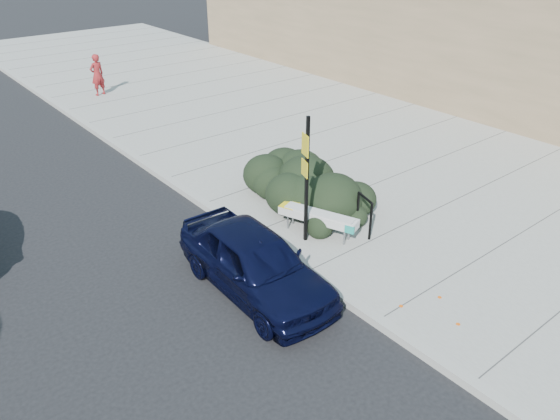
{
  "coord_description": "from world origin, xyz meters",
  "views": [
    {
      "loc": [
        -6.43,
        -6.97,
        6.71
      ],
      "look_at": [
        0.26,
        1.25,
        1.0
      ],
      "focal_mm": 35.0,
      "sensor_mm": 36.0,
      "label": 1
    }
  ],
  "objects_px": {
    "sign_post": "(306,174)",
    "sedan_navy": "(255,262)",
    "bench": "(318,217)",
    "bike_rack": "(364,212)",
    "pedestrian": "(97,75)"
  },
  "relations": [
    {
      "from": "sedan_navy",
      "to": "sign_post",
      "type": "bearing_deg",
      "value": 20.75
    },
    {
      "from": "sign_post",
      "to": "sedan_navy",
      "type": "height_order",
      "value": "sign_post"
    },
    {
      "from": "bench",
      "to": "pedestrian",
      "type": "bearing_deg",
      "value": 66.35
    },
    {
      "from": "bench",
      "to": "sign_post",
      "type": "xyz_separation_m",
      "value": [
        -0.4,
        -0.0,
        1.2
      ]
    },
    {
      "from": "bench",
      "to": "sign_post",
      "type": "bearing_deg",
      "value": 159.42
    },
    {
      "from": "sign_post",
      "to": "pedestrian",
      "type": "distance_m",
      "value": 14.18
    },
    {
      "from": "bike_rack",
      "to": "sedan_navy",
      "type": "height_order",
      "value": "sedan_navy"
    },
    {
      "from": "sign_post",
      "to": "pedestrian",
      "type": "xyz_separation_m",
      "value": [
        1.07,
        14.11,
        -0.82
      ]
    },
    {
      "from": "pedestrian",
      "to": "sedan_navy",
      "type": "bearing_deg",
      "value": 67.47
    },
    {
      "from": "bench",
      "to": "pedestrian",
      "type": "distance_m",
      "value": 14.13
    },
    {
      "from": "bench",
      "to": "bike_rack",
      "type": "distance_m",
      "value": 1.07
    },
    {
      "from": "bench",
      "to": "sedan_navy",
      "type": "distance_m",
      "value": 2.4
    },
    {
      "from": "sign_post",
      "to": "sedan_navy",
      "type": "relative_size",
      "value": 0.75
    },
    {
      "from": "bike_rack",
      "to": "pedestrian",
      "type": "distance_m",
      "value": 14.75
    },
    {
      "from": "sedan_navy",
      "to": "pedestrian",
      "type": "bearing_deg",
      "value": 80.42
    }
  ]
}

